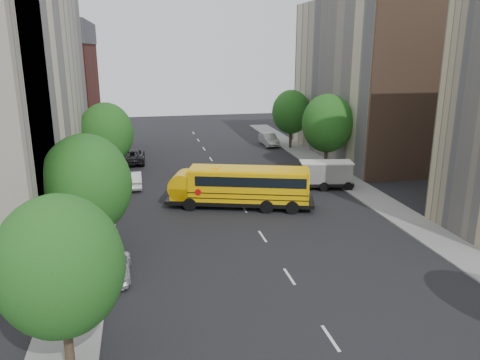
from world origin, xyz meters
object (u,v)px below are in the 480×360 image
object	(u,v)px
safari_truck	(321,174)
parked_car_2	(133,156)
parked_car_5	(269,139)
street_tree_0	(60,266)
street_tree_1	(87,185)
street_tree_5	(291,112)
street_tree_4	(327,123)
parked_car_0	(116,266)
parked_car_1	(133,179)
street_tree_2	(106,133)
school_bus	(239,185)

from	to	relation	value
safari_truck	parked_car_2	world-z (taller)	safari_truck
parked_car_2	parked_car_5	bearing A→B (deg)	-159.52
street_tree_0	safari_truck	bearing A→B (deg)	49.10
street_tree_1	parked_car_2	world-z (taller)	street_tree_1
safari_truck	parked_car_2	distance (m)	22.08
street_tree_5	parked_car_2	world-z (taller)	street_tree_5
street_tree_4	street_tree_0	bearing A→B (deg)	-128.16
parked_car_0	parked_car_2	xyz separation A→B (m)	(0.67, 28.10, 0.10)
street_tree_0	parked_car_0	size ratio (longest dim) A/B	1.81
street_tree_5	parked_car_1	size ratio (longest dim) A/B	1.66
safari_truck	parked_car_5	size ratio (longest dim) A/B	1.26
safari_truck	street_tree_1	bearing A→B (deg)	-136.85
street_tree_0	parked_car_2	xyz separation A→B (m)	(2.07, 36.09, -3.84)
street_tree_2	school_bus	distance (m)	14.63
parked_car_1	parked_car_5	world-z (taller)	parked_car_5
parked_car_1	street_tree_1	bearing A→B (deg)	81.38
street_tree_4	parked_car_5	size ratio (longest dim) A/B	1.66
parked_car_5	parked_car_1	bearing A→B (deg)	-137.90
street_tree_0	school_bus	world-z (taller)	street_tree_0
street_tree_2	safari_truck	xyz separation A→B (m)	(19.19, -5.84, -3.50)
safari_truck	parked_car_0	xyz separation A→B (m)	(-17.79, -14.17, -0.63)
street_tree_1	parked_car_0	bearing A→B (deg)	-55.17
street_tree_4	parked_car_0	size ratio (longest dim) A/B	1.97
school_bus	parked_car_1	size ratio (longest dim) A/B	2.69
safari_truck	street_tree_5	bearing A→B (deg)	91.86
school_bus	parked_car_5	world-z (taller)	school_bus
street_tree_1	parked_car_0	xyz separation A→B (m)	(1.40, -2.01, -4.25)
street_tree_2	parked_car_1	size ratio (longest dim) A/B	1.71
street_tree_1	street_tree_2	xyz separation A→B (m)	(0.00, 18.00, -0.12)
parked_car_1	parked_car_2	xyz separation A→B (m)	(-0.13, 9.97, 0.06)
street_tree_4	street_tree_1	bearing A→B (deg)	-140.71
street_tree_1	parked_car_0	world-z (taller)	street_tree_1
street_tree_4	street_tree_5	size ratio (longest dim) A/B	1.08
street_tree_1	street_tree_2	bearing A→B (deg)	90.00
safari_truck	parked_car_5	bearing A→B (deg)	99.09
parked_car_1	street_tree_5	bearing A→B (deg)	-145.82
school_bus	street_tree_1	bearing A→B (deg)	-124.23
street_tree_2	parked_car_5	world-z (taller)	street_tree_2
street_tree_0	street_tree_4	bearing A→B (deg)	51.84
street_tree_1	parked_car_5	size ratio (longest dim) A/B	1.62
school_bus	street_tree_0	bearing A→B (deg)	-102.64
street_tree_1	parked_car_1	world-z (taller)	street_tree_1
street_tree_4	street_tree_5	xyz separation A→B (m)	(-0.00, 12.00, -0.37)
street_tree_4	safari_truck	xyz separation A→B (m)	(-2.81, -5.84, -3.74)
school_bus	parked_car_5	distance (m)	25.71
street_tree_1	safari_truck	world-z (taller)	street_tree_1
school_bus	safari_truck	xyz separation A→B (m)	(8.51, 3.71, -0.54)
street_tree_0	parked_car_1	distance (m)	26.50
parked_car_0	parked_car_1	bearing A→B (deg)	-92.61
parked_car_5	street_tree_5	bearing A→B (deg)	-48.94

